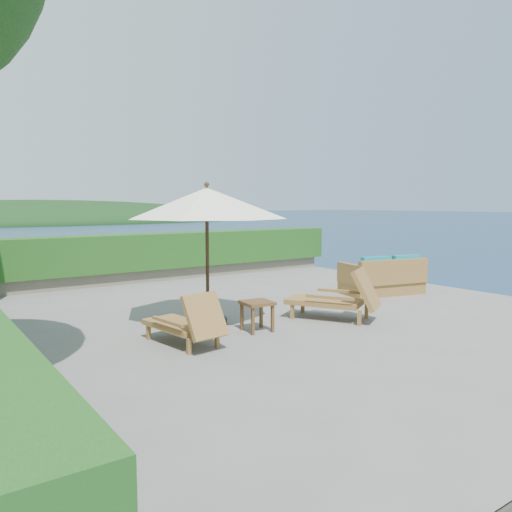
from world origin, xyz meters
TOP-DOWN VIEW (x-y plane):
  - ground at (0.00, 0.00)m, footprint 12.00×12.00m
  - foundation at (0.00, 0.00)m, footprint 12.00×12.00m
  - ocean at (0.00, 0.00)m, footprint 600.00×600.00m
  - offshore_island at (25.00, 140.00)m, footprint 126.00×57.60m
  - planter_wall_far at (0.00, 5.60)m, footprint 12.00×0.60m
  - hedge_far at (0.00, 5.60)m, footprint 12.40×0.90m
  - patio_umbrella at (-1.29, 0.08)m, footprint 2.98×2.98m
  - lounge_left at (-2.25, -0.93)m, footprint 0.82×1.58m
  - lounge_right at (0.91, -1.03)m, footprint 1.49×1.86m
  - side_table at (-0.85, -0.86)m, footprint 0.54×0.54m
  - wicker_loveseat at (3.77, 0.30)m, footprint 2.13×1.40m

SIDE VIEW (x-z plane):
  - offshore_island at x=25.00m, z-range -9.30..3.30m
  - ocean at x=0.00m, z-range -3.00..-3.00m
  - foundation at x=0.00m, z-range -3.05..-0.05m
  - ground at x=0.00m, z-range 0.00..0.00m
  - planter_wall_far at x=0.00m, z-range 0.00..0.36m
  - lounge_left at x=-2.25m, z-range -0.07..0.80m
  - wicker_loveseat at x=3.77m, z-range -0.11..0.86m
  - lounge_right at x=0.91m, z-range -0.08..0.92m
  - side_table at x=-0.85m, z-range 0.17..0.70m
  - hedge_far at x=0.00m, z-range 0.35..1.35m
  - patio_umbrella at x=-1.29m, z-range 0.89..3.48m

